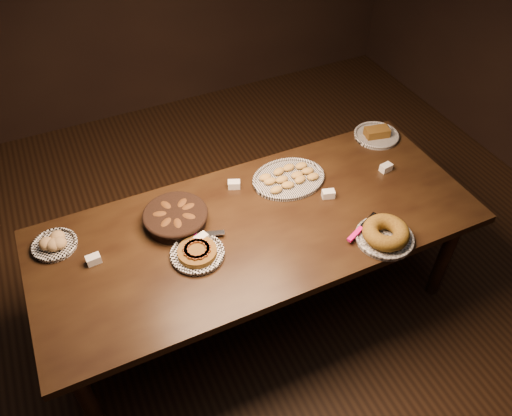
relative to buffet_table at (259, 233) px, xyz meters
name	(u,v)px	position (x,y,z in m)	size (l,w,h in m)	color
ground	(258,304)	(0.00, 0.00, -0.68)	(5.00, 5.00, 0.00)	black
buffet_table	(259,233)	(0.00, 0.00, 0.00)	(2.40, 1.00, 0.75)	black
apple_tart_plate	(197,252)	(-0.38, -0.07, 0.09)	(0.32, 0.30, 0.05)	white
madeleine_platter	(289,178)	(0.31, 0.24, 0.09)	(0.43, 0.35, 0.05)	black
bundt_cake_plate	(385,234)	(0.54, -0.38, 0.11)	(0.35, 0.33, 0.10)	black
croissant_basket	(176,217)	(-0.40, 0.19, 0.12)	(0.40, 0.40, 0.09)	black
bread_roll_plate	(54,244)	(-1.02, 0.29, 0.10)	(0.23, 0.23, 0.07)	white
loaf_plate	(376,135)	(1.02, 0.38, 0.09)	(0.29, 0.29, 0.07)	black
tent_cards	(255,207)	(0.03, 0.11, 0.10)	(1.81, 0.38, 0.04)	white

